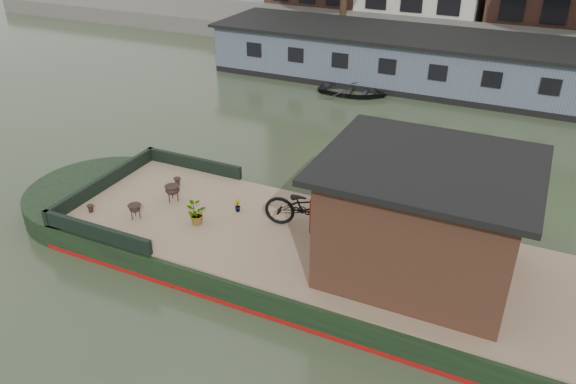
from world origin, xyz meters
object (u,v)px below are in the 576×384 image
at_px(cabin, 423,217).
at_px(brazier_rear, 173,193).
at_px(bicycle, 309,207).
at_px(dinghy, 354,88).
at_px(brazier_front, 135,212).

relative_size(cabin, brazier_rear, 9.63).
xyz_separation_m(bicycle, dinghy, (-2.76, 10.99, -0.90)).
relative_size(bicycle, brazier_rear, 4.97).
relative_size(cabin, brazier_front, 11.14).
xyz_separation_m(bicycle, brazier_front, (-3.83, -1.36, -0.36)).
bearing_deg(brazier_front, brazier_rear, 74.07).
height_order(bicycle, brazier_front, bicycle).
distance_m(brazier_rear, dinghy, 11.33).
bearing_deg(bicycle, dinghy, 3.24).
relative_size(cabin, dinghy, 1.41).
bearing_deg(brazier_rear, brazier_front, -105.93).
bearing_deg(dinghy, brazier_rear, 171.63).
height_order(bicycle, brazier_rear, bicycle).
xyz_separation_m(cabin, bicycle, (-2.61, 0.51, -0.69)).
xyz_separation_m(cabin, dinghy, (-5.37, 11.50, -1.58)).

